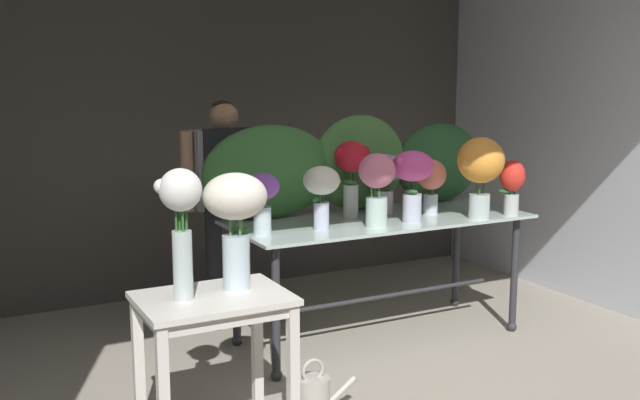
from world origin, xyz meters
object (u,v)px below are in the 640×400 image
Objects in this scene: vase_sunset_carnations at (481,166)px; vase_rosy_snapdragons at (377,183)px; vase_white_roses_tall at (181,216)px; vase_cream_lisianthus_tall at (235,213)px; florist at (226,188)px; vase_lilac_anemones at (384,175)px; display_table_glass at (379,236)px; watering_can at (314,398)px; vase_scarlet_roses at (513,182)px; vase_coral_stock at (431,180)px; vase_ivory_tulips at (321,188)px; vase_crimson_hydrangea at (351,167)px; side_table_white at (213,318)px; vase_fuchsia_dahlias at (413,175)px; vase_violet_freesia at (262,196)px.

vase_sunset_carnations reaches higher than vase_rosy_snapdragons.
vase_cream_lisianthus_tall is at bearing 10.38° from vase_white_roses_tall.
florist is 3.91× the size of vase_lilac_anemones.
display_table_glass is 5.77× the size of watering_can.
vase_coral_stock reaches higher than vase_scarlet_roses.
vase_ivory_tulips is 1.30m from watering_can.
florist is 2.82× the size of vase_cream_lisianthus_tall.
vase_crimson_hydrangea reaches higher than vase_scarlet_roses.
vase_lilac_anemones reaches higher than vase_scarlet_roses.
vase_ivory_tulips is at bearing 165.75° from vase_rosy_snapdragons.
side_table_white is 1.62× the size of vase_fuchsia_dahlias.
vase_lilac_anemones is at bearing 31.78° from side_table_white.
vase_sunset_carnations is at bearing -43.38° from vase_lilac_anemones.
vase_sunset_carnations is 0.36m from vase_coral_stock.
vase_fuchsia_dahlias is at bearing 22.24° from side_table_white.
vase_cream_lisianthus_tall reaches higher than vase_scarlet_roses.
display_table_glass is 0.51m from vase_crimson_hydrangea.
vase_ivory_tulips is 0.64× the size of vase_white_roses_tall.
vase_rosy_snapdragons is 1.31m from vase_cream_lisianthus_tall.
vase_violet_freesia is 1.05m from vase_lilac_anemones.
vase_scarlet_roses is at bearing -8.90° from vase_fuchsia_dahlias.
vase_crimson_hydrangea is (-1.01, 0.45, 0.12)m from vase_scarlet_roses.
vase_lilac_anemones is (-0.47, 0.44, -0.08)m from vase_sunset_carnations.
vase_coral_stock reaches higher than side_table_white.
florist is (-0.83, 0.70, 0.29)m from display_table_glass.
vase_lilac_anemones is (0.63, 0.27, 0.01)m from vase_ivory_tulips.
display_table_glass is at bearing 158.43° from vase_scarlet_roses.
vase_fuchsia_dahlias is (-0.74, 0.12, 0.09)m from vase_scarlet_roses.
vase_cream_lisianthus_tall is (-1.72, -0.76, 0.05)m from vase_coral_stock.
display_table_glass is 2.69× the size of side_table_white.
side_table_white is 1.04m from vase_violet_freesia.
vase_coral_stock is at bearing 23.67° from side_table_white.
vase_white_roses_tall is (-0.14, 0.00, 0.51)m from side_table_white.
vase_white_roses_tall reaches higher than vase_rosy_snapdragons.
vase_coral_stock is 0.32m from vase_lilac_anemones.
side_table_white is 0.47× the size of florist.
side_table_white is 2.14× the size of watering_can.
vase_cream_lisianthus_tall is at bearing 170.08° from watering_can.
watering_can is at bearing -128.49° from vase_crimson_hydrangea.
display_table_glass is at bearing -132.59° from vase_lilac_anemones.
vase_rosy_snapdragons is 1.32× the size of watering_can.
vase_sunset_carnations is at bearing 20.09° from watering_can.
vase_rosy_snapdragons is at bearing 26.36° from vase_cream_lisianthus_tall.
side_table_white is 1.62× the size of vase_rosy_snapdragons.
vase_rosy_snapdragons is at bearing 173.31° from vase_sunset_carnations.
vase_sunset_carnations is 0.88× the size of vase_white_roses_tall.
vase_coral_stock is 0.74× the size of vase_crimson_hydrangea.
vase_white_roses_tall is (-1.46, -0.63, 0.03)m from vase_rosy_snapdragons.
florist reaches higher than vase_violet_freesia.
watering_can is (-1.53, -0.56, -1.07)m from vase_sunset_carnations.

